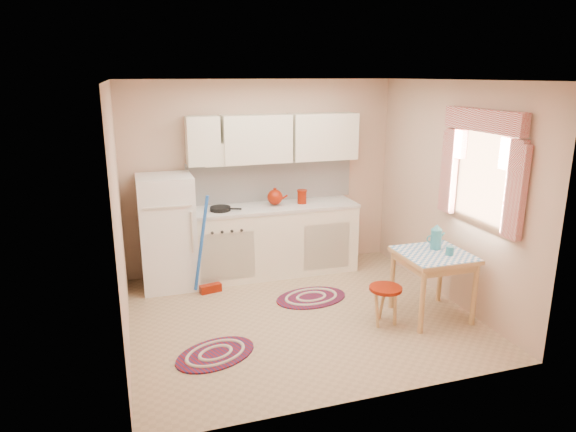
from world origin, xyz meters
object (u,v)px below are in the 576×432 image
object	(u,v)px
base_cabinets	(271,241)
stool	(385,305)
table	(432,285)
fridge	(167,232)

from	to	relation	value
base_cabinets	stool	size ratio (longest dim) A/B	5.36
table	fridge	bearing A→B (deg)	147.25
fridge	table	bearing A→B (deg)	-32.75
fridge	stool	world-z (taller)	fridge
fridge	base_cabinets	bearing A→B (deg)	2.18
base_cabinets	stool	xyz separation A→B (m)	(0.75, -1.77, -0.23)
fridge	stool	distance (m)	2.73
base_cabinets	table	distance (m)	2.19
table	base_cabinets	bearing A→B (deg)	127.10
base_cabinets	stool	world-z (taller)	base_cabinets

